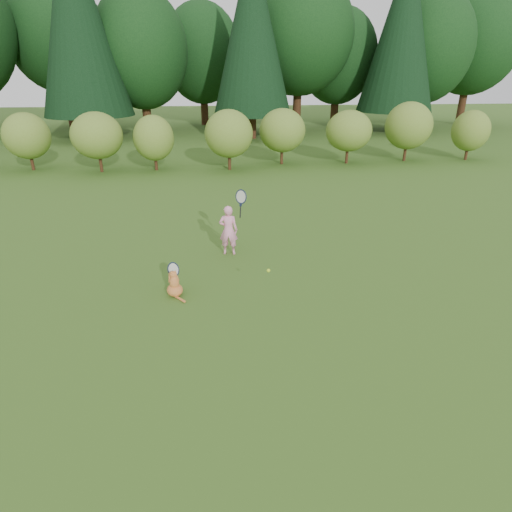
{
  "coord_description": "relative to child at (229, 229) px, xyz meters",
  "views": [
    {
      "loc": [
        -0.58,
        -7.38,
        4.31
      ],
      "look_at": [
        0.2,
        0.8,
        0.7
      ],
      "focal_mm": 30.0,
      "sensor_mm": 36.0,
      "label": 1
    }
  ],
  "objects": [
    {
      "name": "tennis_ball",
      "position": [
        0.67,
        -2.63,
        0.09
      ],
      "size": [
        0.07,
        0.07,
        0.07
      ],
      "color": "#BCE91B",
      "rests_on": "ground"
    },
    {
      "name": "ground",
      "position": [
        0.3,
        -2.6,
        -0.66
      ],
      "size": [
        100.0,
        100.0,
        0.0
      ],
      "primitive_type": "plane",
      "color": "#2B5518",
      "rests_on": "ground"
    },
    {
      "name": "shrub_row",
      "position": [
        0.3,
        10.4,
        0.74
      ],
      "size": [
        28.0,
        3.0,
        2.8
      ],
      "primitive_type": null,
      "color": "olive",
      "rests_on": "ground"
    },
    {
      "name": "woodland_backdrop",
      "position": [
        0.3,
        20.4,
        6.84
      ],
      "size": [
        48.0,
        10.0,
        15.0
      ],
      "primitive_type": null,
      "color": "black",
      "rests_on": "ground"
    },
    {
      "name": "cat",
      "position": [
        -1.21,
        -2.04,
        -0.38
      ],
      "size": [
        0.48,
        0.84,
        0.74
      ],
      "rotation": [
        0.0,
        0.0,
        0.23
      ],
      "color": "#B57322",
      "rests_on": "ground"
    },
    {
      "name": "child",
      "position": [
        0.0,
        0.0,
        0.0
      ],
      "size": [
        0.72,
        0.47,
        1.89
      ],
      "rotation": [
        0.0,
        0.0,
        3.0
      ],
      "color": "#FF98C1",
      "rests_on": "ground"
    }
  ]
}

